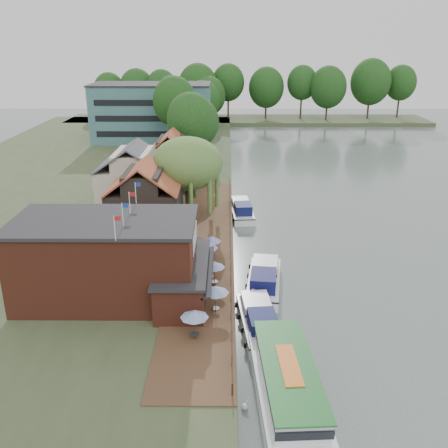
{
  "coord_description": "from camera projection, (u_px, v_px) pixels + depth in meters",
  "views": [
    {
      "loc": [
        -5.65,
        -39.93,
        22.52
      ],
      "look_at": [
        -6.0,
        12.0,
        3.0
      ],
      "focal_mm": 40.0,
      "sensor_mm": 36.0,
      "label": 1
    }
  ],
  "objects": [
    {
      "name": "bank_tree_2",
      "position": [
        175.0,
        114.0,
        98.32
      ],
      "size": [
        8.49,
        8.49,
        14.61
      ],
      "primitive_type": null,
      "color": "#143811",
      "rests_on": "land_bank"
    },
    {
      "name": "swan",
      "position": [
        245.0,
        406.0,
        32.11
      ],
      "size": [
        0.44,
        0.44,
        0.44
      ],
      "primitive_type": "sphere",
      "color": "white",
      "rests_on": "ground"
    },
    {
      "name": "quay_deck",
      "position": [
        206.0,
        247.0,
        54.31
      ],
      "size": [
        6.0,
        50.0,
        0.1
      ],
      "primitive_type": "cube",
      "color": "#47301E",
      "rests_on": "land_bank"
    },
    {
      "name": "cruiser_1",
      "position": [
        264.0,
        277.0,
        47.18
      ],
      "size": [
        4.53,
        10.66,
        2.52
      ],
      "primitive_type": null,
      "rotation": [
        0.0,
        0.0,
        -0.12
      ],
      "color": "white",
      "rests_on": "ground"
    },
    {
      "name": "umbrella_4",
      "position": [
        206.0,
        254.0,
        49.57
      ],
      "size": [
        2.37,
        2.37,
        2.38
      ],
      "primitive_type": null,
      "color": "#1B2E99",
      "rests_on": "quay_deck"
    },
    {
      "name": "tour_boat",
      "position": [
        290.0,
        392.0,
        31.34
      ],
      "size": [
        4.9,
        14.79,
        3.18
      ],
      "primitive_type": null,
      "rotation": [
        0.0,
        0.0,
        0.06
      ],
      "color": "silver",
      "rests_on": "ground"
    },
    {
      "name": "umbrella_5",
      "position": [
        212.0,
        247.0,
        51.21
      ],
      "size": [
        1.96,
        1.96,
        2.38
      ],
      "primitive_type": null,
      "color": "navy",
      "rests_on": "quay_deck"
    },
    {
      "name": "umbrella_3",
      "position": [
        214.0,
        273.0,
        45.48
      ],
      "size": [
        1.97,
        1.97,
        2.38
      ],
      "primitive_type": null,
      "color": "navy",
      "rests_on": "quay_deck"
    },
    {
      "name": "cottage_c",
      "position": [
        171.0,
        160.0,
        74.4
      ],
      "size": [
        7.6,
        7.6,
        8.5
      ],
      "primitive_type": null,
      "color": "black",
      "rests_on": "land_bank"
    },
    {
      "name": "umbrella_2",
      "position": [
        201.0,
        282.0,
        43.83
      ],
      "size": [
        2.29,
        2.29,
        2.38
      ],
      "primitive_type": null,
      "color": "navy",
      "rests_on": "quay_deck"
    },
    {
      "name": "willow",
      "position": [
        188.0,
        179.0,
        60.93
      ],
      "size": [
        8.6,
        8.6,
        10.43
      ],
      "primitive_type": null,
      "color": "#476B2D",
      "rests_on": "land_bank"
    },
    {
      "name": "cruiser_2",
      "position": [
        242.0,
        208.0,
        66.48
      ],
      "size": [
        3.88,
        9.73,
        2.29
      ],
      "primitive_type": null,
      "rotation": [
        0.0,
        0.0,
        0.09
      ],
      "color": "white",
      "rests_on": "ground"
    },
    {
      "name": "umbrella_1",
      "position": [
        215.0,
        299.0,
        40.98
      ],
      "size": [
        2.25,
        2.25,
        2.38
      ],
      "primitive_type": null,
      "color": "#1C449B",
      "rests_on": "quay_deck"
    },
    {
      "name": "hotel_block",
      "position": [
        152.0,
        112.0,
        108.41
      ],
      "size": [
        25.4,
        12.4,
        12.3
      ],
      "primitive_type": null,
      "color": "#38666B",
      "rests_on": "land_bank"
    },
    {
      "name": "bank_tree_5",
      "position": [
        209.0,
        99.0,
        132.33
      ],
      "size": [
        8.85,
        8.85,
        12.03
      ],
      "primitive_type": null,
      "color": "#143811",
      "rests_on": "land_bank"
    },
    {
      "name": "quay_rail",
      "position": [
        230.0,
        242.0,
        54.6
      ],
      "size": [
        0.2,
        49.0,
        1.0
      ],
      "primitive_type": null,
      "color": "black",
      "rests_on": "land_bank"
    },
    {
      "name": "bank_tree_0",
      "position": [
        191.0,
        133.0,
        81.81
      ],
      "size": [
        7.82,
        7.82,
        13.35
      ],
      "primitive_type": null,
      "color": "#143811",
      "rests_on": "land_bank"
    },
    {
      "name": "pub",
      "position": [
        130.0,
        259.0,
        42.78
      ],
      "size": [
        20.0,
        11.0,
        7.3
      ],
      "primitive_type": null,
      "color": "maroon",
      "rests_on": "land_bank"
    },
    {
      "name": "cottage_b",
      "position": [
        134.0,
        176.0,
        66.0
      ],
      "size": [
        9.6,
        8.6,
        8.5
      ],
      "primitive_type": null,
      "color": "beige",
      "rests_on": "land_bank"
    },
    {
      "name": "ground",
      "position": [
        289.0,
        301.0,
        45.27
      ],
      "size": [
        260.0,
        260.0,
        0.0
      ],
      "primitive_type": "plane",
      "color": "#4D5955",
      "rests_on": "ground"
    },
    {
      "name": "land_bank",
      "position": [
        72.0,
        187.0,
        78.04
      ],
      "size": [
        50.0,
        140.0,
        1.0
      ],
      "primitive_type": "cube",
      "color": "#384728",
      "rests_on": "ground"
    },
    {
      "name": "cottage_a",
      "position": [
        145.0,
        199.0,
        56.62
      ],
      "size": [
        8.6,
        7.6,
        8.5
      ],
      "primitive_type": null,
      "color": "black",
      "rests_on": "land_bank"
    },
    {
      "name": "bank_tree_3",
      "position": [
        172.0,
        104.0,
        117.45
      ],
      "size": [
        6.18,
        6.18,
        13.37
      ],
      "primitive_type": null,
      "color": "#143811",
      "rests_on": "land_bank"
    },
    {
      "name": "umbrella_0",
      "position": [
        195.0,
        325.0,
        37.39
      ],
      "size": [
        2.16,
        2.16,
        2.38
      ],
      "primitive_type": null,
      "color": "navy",
      "rests_on": "quay_deck"
    },
    {
      "name": "cruiser_0",
      "position": [
        259.0,
        317.0,
        40.56
      ],
      "size": [
        4.06,
        9.97,
        2.35
      ],
      "primitive_type": null,
      "rotation": [
        0.0,
        0.0,
        0.1
      ],
      "color": "silver",
      "rests_on": "ground"
    },
    {
      "name": "bank_tree_4",
      "position": [
        202.0,
        104.0,
        123.85
      ],
      "size": [
        8.66,
        8.66,
        11.69
      ],
      "primitive_type": null,
      "color": "#143811",
      "rests_on": "land_bank"
    },
    {
      "name": "bank_tree_1",
      "position": [
        198.0,
        130.0,
        88.88
      ],
      "size": [
        7.69,
        7.69,
        11.76
      ],
      "primitive_type": null,
      "color": "#143811",
      "rests_on": "land_bank"
    }
  ]
}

